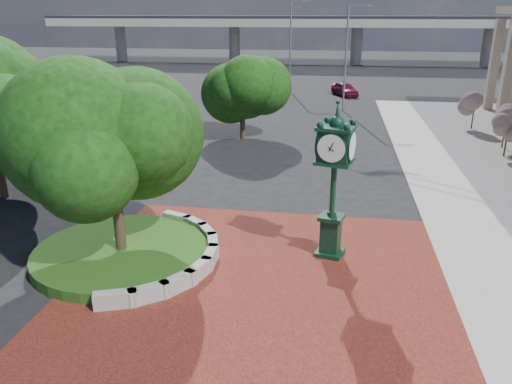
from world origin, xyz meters
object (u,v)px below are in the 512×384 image
object	(u,v)px
post_clock	(334,176)
street_lamp_near	(349,50)
street_lamp_far	(293,39)
parked_car	(345,89)

from	to	relation	value
post_clock	street_lamp_near	xyz separation A→B (m)	(0.79, 27.81, 2.14)
post_clock	street_lamp_near	bearing A→B (deg)	88.38
street_lamp_near	street_lamp_far	size ratio (longest dim) A/B	0.94
street_lamp_far	post_clock	bearing A→B (deg)	-82.74
parked_car	street_lamp_near	bearing A→B (deg)	-114.52
post_clock	parked_car	world-z (taller)	post_clock
street_lamp_near	parked_car	bearing A→B (deg)	90.02
parked_car	street_lamp_near	size ratio (longest dim) A/B	0.46
parked_car	street_lamp_far	xyz separation A→B (m)	(-5.68, 2.13, 4.79)
street_lamp_near	street_lamp_far	bearing A→B (deg)	118.18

